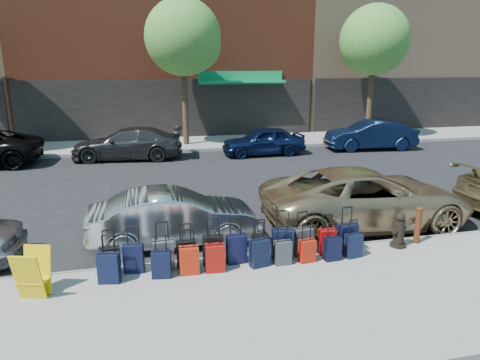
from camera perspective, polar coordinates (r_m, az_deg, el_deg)
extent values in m
plane|color=black|center=(13.64, -4.96, -2.79)|extent=(120.00, 120.00, 0.00)
cube|color=gray|center=(7.78, 2.21, -16.70)|extent=(60.00, 4.00, 0.15)
cube|color=gray|center=(23.30, -8.50, 4.77)|extent=(60.00, 4.00, 0.15)
cube|color=gray|center=(9.50, -1.03, -10.45)|extent=(60.00, 0.08, 0.15)
cube|color=gray|center=(21.32, -8.04, 3.84)|extent=(60.00, 0.08, 0.15)
cube|color=black|center=(25.01, -9.02, 9.20)|extent=(16.66, 0.15, 3.40)
cube|color=#0E8249|center=(25.16, 0.24, 12.84)|extent=(5.00, 0.91, 0.27)
cube|color=#0E8249|center=(25.44, 0.09, 13.66)|extent=(5.00, 0.10, 0.60)
cube|color=black|center=(30.63, 22.81, 9.27)|extent=(14.70, 0.15, 3.40)
cylinder|color=black|center=(22.55, -7.35, 10.82)|extent=(0.30, 0.30, 4.80)
sphere|color=#387527|center=(22.53, -7.61, 18.37)|extent=(3.80, 3.80, 3.80)
sphere|color=#387527|center=(22.58, -5.99, 17.44)|extent=(2.58, 2.58, 2.58)
cylinder|color=black|center=(25.81, 16.97, 10.82)|extent=(0.30, 0.30, 4.80)
sphere|color=#387527|center=(25.80, 17.49, 17.40)|extent=(3.80, 3.80, 3.80)
sphere|color=#387527|center=(26.08, 18.61, 16.44)|extent=(2.58, 2.58, 2.58)
cube|color=black|center=(8.95, -16.91, -10.27)|extent=(0.41, 0.25, 0.58)
cylinder|color=black|center=(8.71, -17.22, -6.54)|extent=(0.22, 0.06, 0.03)
cube|color=black|center=(8.92, -13.98, -10.07)|extent=(0.42, 0.27, 0.59)
cylinder|color=black|center=(8.68, -14.25, -6.26)|extent=(0.22, 0.06, 0.03)
cube|color=#404045|center=(8.87, -10.17, -9.86)|extent=(0.43, 0.25, 0.63)
cylinder|color=black|center=(8.61, -10.38, -5.71)|extent=(0.24, 0.04, 0.03)
cube|color=black|center=(8.95, -7.17, -9.70)|extent=(0.38, 0.21, 0.57)
cylinder|color=black|center=(8.71, -7.30, -5.98)|extent=(0.21, 0.03, 0.03)
cube|color=black|center=(9.00, -3.60, -9.27)|extent=(0.45, 0.31, 0.63)
cylinder|color=black|center=(8.74, -3.67, -5.22)|extent=(0.24, 0.08, 0.03)
cube|color=black|center=(9.04, -0.47, -9.16)|extent=(0.42, 0.25, 0.61)
cylinder|color=black|center=(8.79, -0.48, -5.21)|extent=(0.23, 0.05, 0.03)
cube|color=black|center=(9.23, 2.68, -8.90)|extent=(0.38, 0.23, 0.54)
cylinder|color=black|center=(9.01, 2.73, -5.46)|extent=(0.21, 0.05, 0.03)
cube|color=black|center=(9.26, 5.68, -8.47)|extent=(0.47, 0.30, 0.66)
cylinder|color=black|center=(9.00, 5.79, -4.26)|extent=(0.25, 0.06, 0.03)
cube|color=#37373C|center=(9.50, 8.36, -8.12)|extent=(0.43, 0.26, 0.61)
cylinder|color=black|center=(9.26, 8.51, -4.37)|extent=(0.23, 0.05, 0.03)
cube|color=#A00A0A|center=(9.65, 11.55, -8.05)|extent=(0.38, 0.23, 0.56)
cylinder|color=black|center=(9.44, 11.74, -4.68)|extent=(0.21, 0.05, 0.03)
cube|color=black|center=(9.82, 14.10, -7.52)|extent=(0.45, 0.28, 0.64)
cylinder|color=black|center=(9.58, 14.36, -3.68)|extent=(0.24, 0.06, 0.03)
cube|color=black|center=(8.65, -17.06, -11.14)|extent=(0.44, 0.31, 0.58)
cylinder|color=black|center=(8.40, -17.40, -7.23)|extent=(0.22, 0.08, 0.03)
cube|color=black|center=(8.61, -10.46, -11.00)|extent=(0.39, 0.26, 0.54)
cylinder|color=black|center=(8.37, -10.65, -7.39)|extent=(0.21, 0.06, 0.03)
cube|color=#B21F0B|center=(8.66, -6.80, -10.59)|extent=(0.39, 0.23, 0.57)
cylinder|color=black|center=(8.41, -6.93, -6.81)|extent=(0.22, 0.04, 0.03)
cube|color=maroon|center=(8.71, -3.36, -10.35)|extent=(0.40, 0.25, 0.57)
cylinder|color=black|center=(8.46, -3.42, -6.56)|extent=(0.22, 0.05, 0.03)
cube|color=black|center=(8.91, 2.62, -9.68)|extent=(0.43, 0.30, 0.58)
cylinder|color=black|center=(8.66, 2.67, -5.88)|extent=(0.22, 0.08, 0.03)
cube|color=#36363A|center=(9.04, 5.71, -9.61)|extent=(0.35, 0.21, 0.51)
cylinder|color=black|center=(8.83, 5.81, -6.34)|extent=(0.19, 0.04, 0.03)
cube|color=#A91C0A|center=(9.20, 8.93, -9.32)|extent=(0.35, 0.23, 0.49)
cylinder|color=black|center=(9.00, 9.07, -6.22)|extent=(0.19, 0.05, 0.03)
cube|color=black|center=(9.38, 12.23, -8.95)|extent=(0.36, 0.22, 0.51)
cylinder|color=black|center=(9.17, 12.42, -5.78)|extent=(0.20, 0.05, 0.03)
cube|color=black|center=(9.62, 14.87, -8.47)|extent=(0.38, 0.25, 0.52)
cylinder|color=black|center=(9.42, 15.10, -5.32)|extent=(0.20, 0.06, 0.03)
cylinder|color=black|center=(10.55, 20.28, -8.12)|extent=(0.36, 0.36, 0.06)
cylinder|color=black|center=(10.44, 20.43, -6.53)|extent=(0.24, 0.24, 0.57)
sphere|color=black|center=(10.32, 20.61, -4.70)|extent=(0.22, 0.22, 0.22)
cylinder|color=black|center=(10.42, 20.46, -6.22)|extent=(0.41, 0.25, 0.10)
cylinder|color=#38190C|center=(10.78, 22.62, -5.69)|extent=(0.14, 0.14, 0.83)
cylinder|color=#38190C|center=(10.64, 22.85, -3.60)|extent=(0.16, 0.16, 0.04)
cube|color=yellow|center=(8.46, -26.43, -11.58)|extent=(0.54, 0.35, 0.89)
cube|color=yellow|center=(8.71, -25.38, -10.68)|extent=(0.54, 0.35, 0.89)
cube|color=yellow|center=(8.64, -25.79, -11.93)|extent=(0.57, 0.45, 0.02)
imported|color=silver|center=(10.32, -8.76, -4.99)|extent=(4.05, 1.52, 1.32)
imported|color=tan|center=(11.84, 16.43, -2.26)|extent=(5.60, 2.71, 1.54)
imported|color=#2F2F32|center=(20.22, -14.77, 4.73)|extent=(5.15, 2.60, 1.43)
imported|color=#0D183D|center=(20.50, 3.12, 5.21)|extent=(3.97, 1.66, 1.34)
imported|color=#0B1734|center=(22.82, 17.00, 5.76)|extent=(4.62, 1.96, 1.48)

